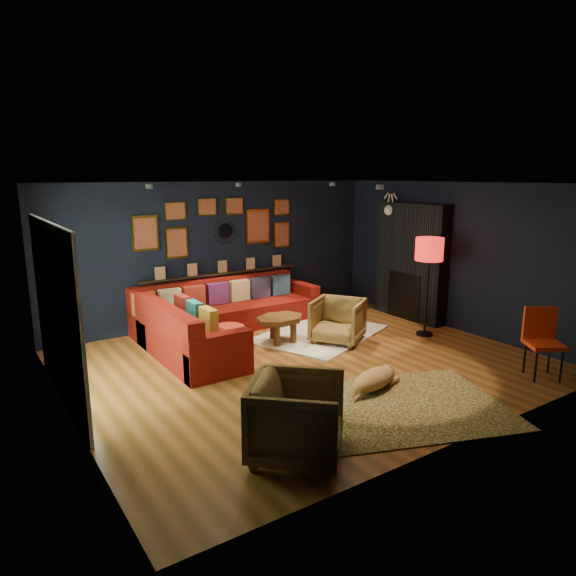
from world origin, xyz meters
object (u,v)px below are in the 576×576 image
coffee_table (280,322)px  dog (374,375)px  gold_stool (319,401)px  armchair_left (297,414)px  sectional (214,320)px  floor_lamp (429,253)px  armchair_right (338,319)px  pouf (229,336)px  orange_chair (542,336)px

coffee_table → dog: size_ratio=0.83×
gold_stool → dog: gold_stool is taller
armchair_left → sectional: bearing=29.2°
sectional → floor_lamp: bearing=-30.8°
coffee_table → gold_stool: (-1.06, -2.48, -0.16)m
floor_lamp → dog: (-2.32, -1.22, -1.24)m
coffee_table → gold_stool: bearing=-113.2°
floor_lamp → armchair_right: bearing=160.1°
coffee_table → pouf: size_ratio=1.80×
armchair_left → floor_lamp: 4.64m
coffee_table → armchair_left: 3.48m
sectional → gold_stool: size_ratio=8.30×
floor_lamp → dog: floor_lamp is taller
gold_stool → dog: bearing=12.9°
orange_chair → floor_lamp: 2.30m
sectional → coffee_table: sectional is taller
sectional → coffee_table: bearing=-47.1°
dog → armchair_left: bearing=-171.9°
sectional → coffee_table: (0.79, -0.85, 0.05)m
floor_lamp → armchair_left: bearing=-153.8°
coffee_table → armchair_right: (0.83, -0.47, 0.03)m
gold_stool → orange_chair: size_ratio=0.43×
armchair_right → armchair_left: bearing=-79.0°
pouf → gold_stool: bearing=-95.4°
armchair_left → gold_stool: (0.68, 0.53, -0.24)m
gold_stool → floor_lamp: size_ratio=0.24×
floor_lamp → orange_chair: bearing=-92.4°
gold_stool → sectional: bearing=85.3°
armchair_left → orange_chair: size_ratio=0.93×
floor_lamp → dog: 2.90m
sectional → armchair_right: sectional is taller
floor_lamp → coffee_table: bearing=156.5°
coffee_table → armchair_right: bearing=-29.5°
armchair_right → dog: bearing=-58.6°
coffee_table → armchair_right: size_ratio=1.13×
gold_stool → pouf: bearing=84.6°
sectional → gold_stool: (-0.27, -3.33, -0.12)m
pouf → dog: size_ratio=0.46×
coffee_table → floor_lamp: floor_lamp is taller
armchair_right → orange_chair: size_ratio=0.84×
coffee_table → pouf: 0.86m
coffee_table → floor_lamp: (2.33, -1.01, 1.06)m
sectional → armchair_right: 2.08m
dog → floor_lamp: bearing=11.9°
coffee_table → armchair_left: (-1.74, -3.01, 0.08)m
sectional → dog: 3.18m
armchair_left → gold_stool: armchair_left is taller
armchair_left → orange_chair: bearing=-48.8°
gold_stool → floor_lamp: (3.39, 1.47, 1.22)m
pouf → coffee_table: bearing=-18.5°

